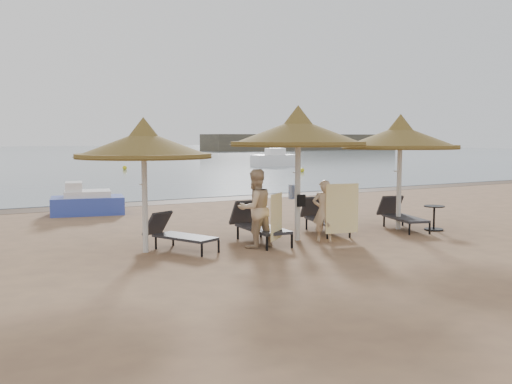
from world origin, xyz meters
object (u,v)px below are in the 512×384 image
at_px(pedal_boat, 87,202).
at_px(lounger_near_right, 323,217).
at_px(palapa_center, 298,133).
at_px(lounger_near_left, 257,224).
at_px(palapa_left, 144,145).
at_px(person_right, 324,206).
at_px(lounger_far_left, 177,233).
at_px(lounger_far_right, 401,215).
at_px(palapa_right, 400,138).
at_px(side_table, 434,219).
at_px(person_left, 255,202).

bearing_deg(pedal_boat, lounger_near_right, -42.37).
relative_size(palapa_center, lounger_near_left, 1.54).
bearing_deg(palapa_center, lounger_near_left, 159.00).
xyz_separation_m(palapa_left, pedal_boat, (0.34, 6.91, -1.94)).
bearing_deg(person_right, palapa_left, 19.29).
height_order(lounger_far_left, lounger_far_right, lounger_far_right).
height_order(palapa_center, palapa_right, palapa_center).
bearing_deg(side_table, lounger_near_left, 169.54).
relative_size(palapa_right, pedal_boat, 1.26).
bearing_deg(person_left, palapa_center, -170.96).
distance_m(palapa_center, lounger_far_left, 3.74).
height_order(palapa_center, person_right, palapa_center).
bearing_deg(palapa_left, lounger_near_left, -1.22).
height_order(side_table, pedal_boat, pedal_boat).
bearing_deg(lounger_far_left, palapa_left, 152.02).
bearing_deg(lounger_far_left, person_left, -46.17).
height_order(person_left, person_right, person_left).
xyz_separation_m(palapa_center, lounger_far_left, (-2.98, 0.37, -2.23)).
height_order(palapa_right, pedal_boat, palapa_right).
xyz_separation_m(palapa_right, pedal_boat, (-6.68, 7.27, -2.09)).
height_order(palapa_center, side_table, palapa_center).
bearing_deg(pedal_boat, lounger_far_right, -34.24).
bearing_deg(pedal_boat, palapa_left, -80.32).
bearing_deg(palapa_right, person_right, -168.66).
distance_m(palapa_right, side_table, 2.37).
height_order(palapa_right, lounger_far_right, palapa_right).
bearing_deg(lounger_far_left, side_table, -31.80).
bearing_deg(lounger_near_right, lounger_far_right, -2.24).
bearing_deg(person_right, pedal_boat, -32.09).
bearing_deg(side_table, person_right, 179.70).
bearing_deg(lounger_near_left, lounger_near_right, 13.24).
xyz_separation_m(palapa_left, lounger_far_right, (7.14, -0.33, -1.95)).
xyz_separation_m(lounger_near_left, side_table, (4.96, -0.92, -0.11)).
height_order(lounger_far_right, side_table, lounger_far_right).
bearing_deg(side_table, person_left, 177.11).
xyz_separation_m(palapa_center, lounger_far_right, (3.45, 0.09, -2.21)).
bearing_deg(person_right, lounger_near_left, -1.90).
relative_size(lounger_far_left, lounger_near_right, 0.92).
relative_size(lounger_near_left, pedal_boat, 0.85).
height_order(lounger_far_right, pedal_boat, pedal_boat).
distance_m(palapa_left, lounger_near_left, 3.37).
relative_size(lounger_far_right, side_table, 3.04).
distance_m(person_left, pedal_boat, 7.90).
height_order(lounger_far_left, lounger_near_left, lounger_near_left).
distance_m(palapa_center, lounger_far_right, 4.10).
height_order(palapa_right, person_right, palapa_right).
bearing_deg(palapa_right, palapa_left, 177.01).
relative_size(side_table, person_right, 0.38).
bearing_deg(palapa_center, lounger_far_left, 172.99).
xyz_separation_m(person_left, person_right, (1.74, -0.25, -0.17)).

